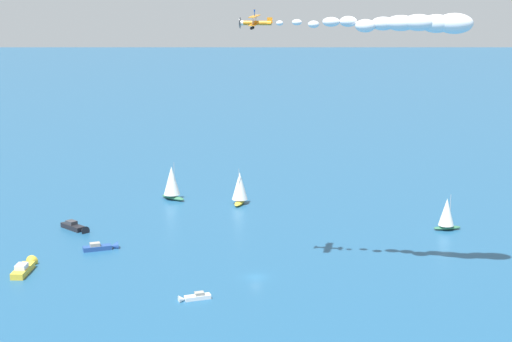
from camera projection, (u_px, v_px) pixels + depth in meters
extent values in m
plane|color=#1E517A|center=(256.00, 277.00, 169.40)|extent=(2000.00, 2000.00, 0.00)
ellipsoid|color=gold|center=(240.00, 202.00, 229.92)|extent=(8.00, 7.34, 1.19)
cylinder|color=#B2B2B7|center=(239.00, 185.00, 228.13)|extent=(0.14, 0.14, 9.77)
cone|color=white|center=(240.00, 186.00, 229.25)|extent=(6.59, 6.59, 8.30)
cube|color=black|center=(73.00, 227.00, 204.87)|extent=(8.31, 4.79, 1.27)
cone|color=black|center=(83.00, 230.00, 201.63)|extent=(2.69, 3.02, 2.53)
cube|color=#38383D|center=(71.00, 222.00, 205.03)|extent=(3.25, 2.76, 0.95)
cube|color=gold|center=(23.00, 271.00, 171.49)|extent=(8.94, 6.93, 1.40)
cone|color=gold|center=(31.00, 263.00, 176.72)|extent=(3.37, 3.56, 2.80)
cube|color=silver|center=(22.00, 266.00, 170.59)|extent=(3.78, 3.51, 1.05)
ellipsoid|color=#33704C|center=(447.00, 228.00, 204.42)|extent=(4.59, 7.71, 1.04)
cylinder|color=#B2B2B7|center=(450.00, 210.00, 203.46)|extent=(0.14, 0.14, 8.58)
cone|color=white|center=(447.00, 212.00, 203.42)|extent=(5.29, 5.29, 7.29)
cube|color=white|center=(198.00, 297.00, 156.82)|extent=(2.60, 5.53, 0.85)
cone|color=white|center=(182.00, 299.00, 155.77)|extent=(1.91, 1.64, 1.70)
cube|color=gray|center=(199.00, 294.00, 156.79)|extent=(1.66, 2.07, 0.64)
cube|color=#23478C|center=(97.00, 248.00, 187.69)|extent=(3.24, 7.06, 1.09)
cone|color=#23478C|center=(114.00, 246.00, 189.09)|extent=(2.43, 2.07, 2.18)
cube|color=gray|center=(95.00, 244.00, 187.31)|extent=(2.10, 2.63, 0.82)
ellipsoid|color=#33704C|center=(173.00, 197.00, 235.39)|extent=(9.29, 5.70, 1.26)
cylinder|color=#B2B2B7|center=(174.00, 179.00, 233.72)|extent=(0.14, 0.14, 10.35)
cone|color=white|center=(172.00, 180.00, 234.52)|extent=(6.44, 6.44, 8.80)
cylinder|color=orange|center=(256.00, 23.00, 157.53)|extent=(4.81, 5.54, 0.95)
cylinder|color=white|center=(242.00, 23.00, 158.04)|extent=(1.20, 1.14, 1.06)
cylinder|color=#4C4C51|center=(240.00, 23.00, 158.11)|extent=(1.90, 1.58, 2.42)
cube|color=orange|center=(255.00, 24.00, 157.66)|extent=(6.37, 5.59, 0.52)
cube|color=orange|center=(254.00, 16.00, 157.22)|extent=(6.37, 5.59, 0.52)
cylinder|color=white|center=(252.00, 21.00, 155.05)|extent=(0.21, 0.20, 1.62)
cylinder|color=white|center=(254.00, 21.00, 156.59)|extent=(0.21, 0.20, 1.62)
cylinder|color=white|center=(255.00, 20.00, 158.29)|extent=(0.21, 0.20, 1.62)
cylinder|color=white|center=(257.00, 19.00, 159.83)|extent=(0.21, 0.20, 1.62)
cube|color=orange|center=(270.00, 20.00, 156.89)|extent=(0.83, 0.95, 1.20)
cube|color=orange|center=(270.00, 23.00, 157.04)|extent=(2.50, 2.29, 0.22)
cylinder|color=black|center=(251.00, 28.00, 157.09)|extent=(0.50, 0.56, 0.61)
cylinder|color=black|center=(253.00, 28.00, 158.79)|extent=(0.50, 0.56, 0.61)
cylinder|color=#262628|center=(254.00, 14.00, 157.10)|extent=(0.15, 0.14, 0.90)
cylinder|color=#1E4CB2|center=(254.00, 14.00, 157.01)|extent=(0.22, 0.21, 0.79)
cylinder|color=#1E4CB2|center=(255.00, 14.00, 157.20)|extent=(0.22, 0.21, 0.79)
cube|color=#1E4CB2|center=(254.00, 11.00, 156.93)|extent=(0.41, 0.39, 0.54)
sphere|color=#9E7051|center=(254.00, 9.00, 156.82)|extent=(0.21, 0.21, 0.21)
cylinder|color=#1E4CB2|center=(254.00, 10.00, 156.46)|extent=(0.51, 0.44, 0.12)
cylinder|color=#1E4CB2|center=(255.00, 10.00, 157.33)|extent=(0.51, 0.44, 0.12)
ellipsoid|color=silver|center=(280.00, 23.00, 156.44)|extent=(1.89, 1.92, 1.08)
ellipsoid|color=silver|center=(297.00, 22.00, 156.34)|extent=(2.44, 2.51, 1.28)
ellipsoid|color=silver|center=(314.00, 24.00, 155.31)|extent=(2.80, 2.87, 1.53)
ellipsoid|color=silver|center=(331.00, 22.00, 155.24)|extent=(4.04, 4.19, 2.03)
ellipsoid|color=silver|center=(348.00, 21.00, 154.47)|extent=(4.25, 4.37, 2.25)
ellipsoid|color=silver|center=(365.00, 26.00, 153.34)|extent=(5.06, 5.17, 2.77)
ellipsoid|color=silver|center=(383.00, 24.00, 153.59)|extent=(5.64, 5.84, 2.87)
ellipsoid|color=silver|center=(401.00, 23.00, 152.55)|extent=(6.84, 7.15, 3.30)
ellipsoid|color=silver|center=(419.00, 23.00, 151.46)|extent=(7.15, 7.47, 3.46)
ellipsoid|color=silver|center=(436.00, 24.00, 151.80)|extent=(7.46, 7.72, 3.82)
ellipsoid|color=silver|center=(454.00, 23.00, 151.32)|extent=(8.50, 8.81, 4.30)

